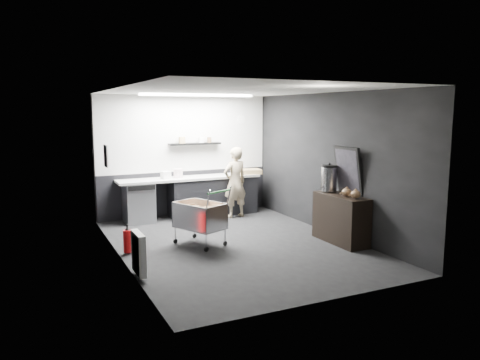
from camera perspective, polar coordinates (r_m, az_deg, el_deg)
name	(u,v)px	position (r m, az deg, el deg)	size (l,w,h in m)	color
floor	(236,244)	(8.40, -0.52, -7.85)	(5.50, 5.50, 0.00)	black
ceiling	(236,90)	(8.07, -0.55, 10.89)	(5.50, 5.50, 0.00)	white
wall_back	(185,156)	(10.67, -6.76, 2.98)	(5.50, 5.50, 0.00)	black
wall_front	(331,195)	(5.77, 11.01, -1.76)	(5.50, 5.50, 0.00)	black
wall_left	(119,176)	(7.51, -14.52, 0.48)	(5.50, 5.50, 0.00)	black
wall_right	(330,164)	(9.14, 10.93, 1.97)	(5.50, 5.50, 0.00)	black
kitchen_wall_panel	(185,133)	(10.61, -6.77, 5.66)	(3.95, 0.02, 1.70)	silver
dado_panel	(186,193)	(10.76, -6.65, -1.54)	(3.95, 0.02, 1.00)	black
floating_shelf	(195,144)	(10.59, -5.53, 4.42)	(1.20, 0.22, 0.04)	black
wall_clock	(241,119)	(11.12, 0.13, 7.39)	(0.20, 0.20, 0.03)	white
poster	(106,156)	(8.77, -16.06, 2.84)	(0.02, 0.30, 0.40)	silver
poster_red_band	(106,152)	(8.76, -16.05, 3.30)	(0.01, 0.22, 0.10)	red
radiator	(139,253)	(6.88, -12.27, -8.72)	(0.10, 0.50, 0.60)	white
ceiling_strip	(198,95)	(9.77, -5.18, 10.25)	(2.40, 0.20, 0.04)	white
prep_counter	(196,196)	(10.52, -5.40, -1.98)	(3.20, 0.61, 0.90)	black
person	(235,182)	(10.34, -0.60, -0.29)	(0.57, 0.38, 1.57)	beige
shopping_cart	(200,218)	(8.30, -4.95, -4.60)	(0.90, 1.15, 1.02)	silver
sideboard	(340,212)	(8.62, 12.14, -3.84)	(0.49, 1.15, 1.73)	black
fire_extinguisher	(128,240)	(8.03, -13.55, -7.16)	(0.14, 0.14, 0.47)	red
cardboard_box	(249,171)	(10.91, 1.15, 1.05)	(0.51, 0.39, 0.10)	#A48957
pink_tub	(178,173)	(10.31, -7.55, 0.81)	(0.20, 0.20, 0.20)	silver
white_container	(166,175)	(10.18, -9.03, 0.59)	(0.19, 0.14, 0.16)	white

